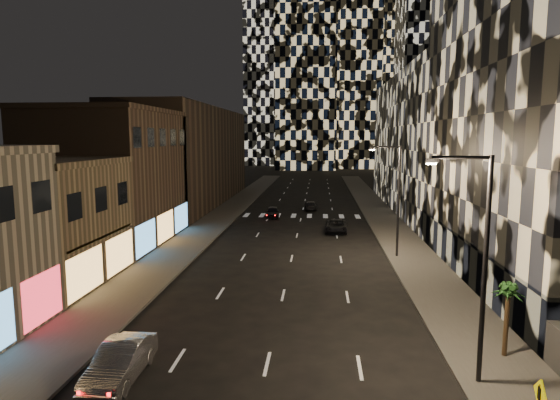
% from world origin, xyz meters
% --- Properties ---
extents(sidewalk_left, '(4.00, 120.00, 0.15)m').
position_xyz_m(sidewalk_left, '(-10.00, 50.00, 0.07)').
color(sidewalk_left, '#47443F').
rests_on(sidewalk_left, ground).
extents(sidewalk_right, '(4.00, 120.00, 0.15)m').
position_xyz_m(sidewalk_right, '(10.00, 50.00, 0.07)').
color(sidewalk_right, '#47443F').
rests_on(sidewalk_right, ground).
extents(curb_left, '(0.20, 120.00, 0.15)m').
position_xyz_m(curb_left, '(-7.90, 50.00, 0.07)').
color(curb_left, '#4C4C47').
rests_on(curb_left, ground).
extents(curb_right, '(0.20, 120.00, 0.15)m').
position_xyz_m(curb_right, '(7.90, 50.00, 0.07)').
color(curb_right, '#4C4C47').
rests_on(curb_right, ground).
extents(retail_tan, '(10.00, 10.00, 8.00)m').
position_xyz_m(retail_tan, '(-17.00, 21.00, 4.00)').
color(retail_tan, '#826E4E').
rests_on(retail_tan, ground).
extents(retail_brown, '(10.00, 15.00, 12.00)m').
position_xyz_m(retail_brown, '(-17.00, 33.50, 6.00)').
color(retail_brown, brown).
rests_on(retail_brown, ground).
extents(retail_filler_left, '(10.00, 40.00, 14.00)m').
position_xyz_m(retail_filler_left, '(-17.00, 60.00, 7.00)').
color(retail_filler_left, brown).
rests_on(retail_filler_left, ground).
extents(midrise_base, '(0.60, 25.00, 3.00)m').
position_xyz_m(midrise_base, '(12.30, 24.50, 1.50)').
color(midrise_base, '#383838').
rests_on(midrise_base, ground).
extents(midrise_filler_right, '(16.00, 40.00, 18.00)m').
position_xyz_m(midrise_filler_right, '(20.00, 57.00, 9.00)').
color(midrise_filler_right, '#232326').
rests_on(midrise_filler_right, ground).
extents(tower_center_low, '(18.00, 18.00, 95.00)m').
position_xyz_m(tower_center_low, '(-2.00, 140.00, 47.50)').
color(tower_center_low, black).
rests_on(tower_center_low, ground).
extents(streetlight_near, '(2.55, 0.25, 9.00)m').
position_xyz_m(streetlight_near, '(8.35, 10.00, 5.35)').
color(streetlight_near, black).
rests_on(streetlight_near, sidewalk_right).
extents(streetlight_far, '(2.55, 0.25, 9.00)m').
position_xyz_m(streetlight_far, '(8.35, 30.00, 5.35)').
color(streetlight_far, black).
rests_on(streetlight_far, sidewalk_right).
extents(car_silver_parked, '(1.64, 4.58, 1.50)m').
position_xyz_m(car_silver_parked, '(-5.80, 9.16, 0.75)').
color(car_silver_parked, '#97969B').
rests_on(car_silver_parked, ground).
extents(car_dark_midlane, '(1.87, 4.09, 1.36)m').
position_xyz_m(car_dark_midlane, '(-3.50, 48.37, 0.68)').
color(car_dark_midlane, black).
rests_on(car_dark_midlane, ground).
extents(car_dark_oncoming, '(1.81, 4.09, 1.17)m').
position_xyz_m(car_dark_oncoming, '(1.05, 55.09, 0.58)').
color(car_dark_oncoming, black).
rests_on(car_dark_oncoming, ground).
extents(car_dark_rightlane, '(2.34, 4.77, 1.30)m').
position_xyz_m(car_dark_rightlane, '(4.00, 39.87, 0.65)').
color(car_dark_rightlane, black).
rests_on(car_dark_rightlane, ground).
extents(palm_tree, '(1.70, 1.67, 3.33)m').
position_xyz_m(palm_tree, '(10.51, 12.42, 2.90)').
color(palm_tree, '#47331E').
rests_on(palm_tree, sidewalk_right).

